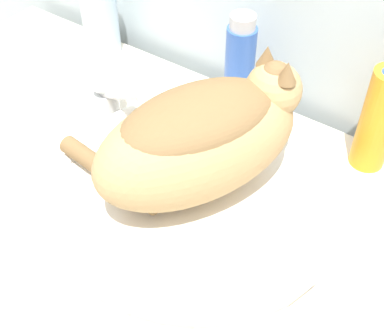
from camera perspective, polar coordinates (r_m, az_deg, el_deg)
sink_basin at (r=0.79m, az=0.56°, el=-3.05°), size 0.44×0.44×0.05m
cat at (r=0.72m, az=0.99°, el=3.07°), size 0.34×0.34×0.18m
faucet at (r=0.92m, az=-8.81°, el=7.99°), size 0.16×0.08×0.13m
shampoo_bottle_tall at (r=0.93m, az=5.10°, el=10.45°), size 0.05×0.05×0.18m
spray_bottle_trigger at (r=0.86m, az=19.34°, el=4.69°), size 0.06×0.06×0.20m
soap_pump_bottle at (r=1.10m, az=-9.87°, el=15.79°), size 0.07×0.07×0.21m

